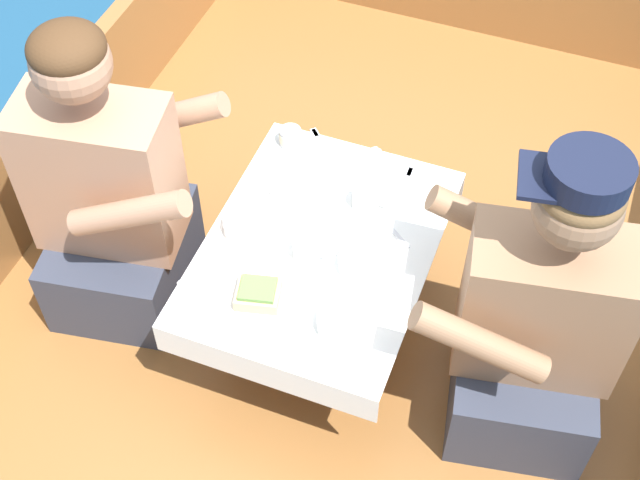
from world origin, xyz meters
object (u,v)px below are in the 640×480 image
at_px(coffee_cup_port, 366,198).
at_px(coffee_cup_starboard, 306,249).
at_px(person_starboard, 535,325).
at_px(tin_can, 290,137).
at_px(sandwich, 258,293).
at_px(person_port, 110,200).

distance_m(coffee_cup_port, coffee_cup_starboard, 0.25).
relative_size(coffee_cup_port, coffee_cup_starboard, 1.07).
bearing_deg(person_starboard, tin_can, -35.83).
xyz_separation_m(sandwich, coffee_cup_port, (0.15, 0.41, -0.00)).
bearing_deg(tin_can, sandwich, -76.13).
bearing_deg(person_starboard, coffee_cup_starboard, -11.23).
relative_size(person_port, coffee_cup_starboard, 9.94).
relative_size(person_starboard, coffee_cup_starboard, 9.82).
bearing_deg(person_port, coffee_cup_starboard, -7.21).
relative_size(person_starboard, tin_can, 14.38).
xyz_separation_m(coffee_cup_port, tin_can, (-0.29, 0.15, -0.00)).
distance_m(coffee_cup_port, tin_can, 0.33).
distance_m(person_port, person_starboard, 1.20).
distance_m(person_starboard, coffee_cup_port, 0.58).
height_order(person_starboard, sandwich, person_starboard).
xyz_separation_m(coffee_cup_port, coffee_cup_starboard, (-0.09, -0.23, -0.00)).
height_order(coffee_cup_port, coffee_cup_starboard, coffee_cup_port).
bearing_deg(coffee_cup_starboard, tin_can, 117.68).
bearing_deg(person_starboard, person_port, -9.70).
xyz_separation_m(person_port, coffee_cup_starboard, (0.58, 0.02, 0.01)).
distance_m(person_starboard, sandwich, 0.70).
bearing_deg(tin_can, coffee_cup_starboard, -62.32).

